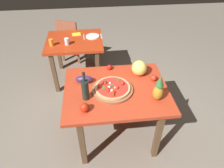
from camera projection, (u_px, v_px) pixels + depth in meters
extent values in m
plane|color=gray|center=(115.00, 130.00, 2.73)|extent=(10.00, 10.00, 0.00)
cube|color=brown|center=(82.00, 144.00, 2.16)|extent=(0.06, 0.06, 0.70)
cube|color=brown|center=(158.00, 137.00, 2.23)|extent=(0.06, 0.06, 0.70)
cube|color=brown|center=(82.00, 93.00, 2.79)|extent=(0.06, 0.06, 0.70)
cube|color=brown|center=(141.00, 89.00, 2.87)|extent=(0.06, 0.06, 0.70)
cube|color=#BD3A1F|center=(116.00, 90.00, 2.28)|extent=(1.16, 0.93, 0.04)
cube|color=brown|center=(55.00, 74.00, 3.14)|extent=(0.06, 0.06, 0.70)
cube|color=brown|center=(98.00, 71.00, 3.20)|extent=(0.06, 0.06, 0.70)
cube|color=brown|center=(59.00, 52.00, 3.66)|extent=(0.06, 0.06, 0.70)
cube|color=brown|center=(96.00, 50.00, 3.72)|extent=(0.06, 0.06, 0.70)
cube|color=#BE3515|center=(74.00, 41.00, 3.20)|extent=(0.89, 0.77, 0.04)
cube|color=#955938|center=(85.00, 46.00, 4.13)|extent=(0.04, 0.04, 0.41)
cube|color=#955938|center=(70.00, 44.00, 4.20)|extent=(0.04, 0.04, 0.41)
cube|color=#955938|center=(78.00, 54.00, 3.89)|extent=(0.04, 0.04, 0.41)
cube|color=#955938|center=(63.00, 52.00, 3.96)|extent=(0.04, 0.04, 0.41)
cube|color=#955938|center=(72.00, 39.00, 3.90)|extent=(0.52, 0.52, 0.04)
cube|color=#96523A|center=(67.00, 32.00, 3.63)|extent=(0.39, 0.19, 0.40)
cylinder|color=#955938|center=(113.00, 89.00, 2.24)|extent=(0.46, 0.46, 0.02)
cylinder|color=tan|center=(113.00, 88.00, 2.22)|extent=(0.39, 0.39, 0.02)
cylinder|color=red|center=(113.00, 87.00, 2.21)|extent=(0.34, 0.34, 0.00)
sphere|color=red|center=(113.00, 92.00, 2.13)|extent=(0.04, 0.04, 0.04)
sphere|color=red|center=(105.00, 83.00, 2.25)|extent=(0.04, 0.04, 0.04)
sphere|color=red|center=(113.00, 95.00, 2.10)|extent=(0.03, 0.03, 0.03)
sphere|color=red|center=(122.00, 84.00, 2.24)|extent=(0.04, 0.04, 0.04)
sphere|color=red|center=(117.00, 88.00, 2.18)|extent=(0.04, 0.04, 0.04)
sphere|color=red|center=(107.00, 89.00, 2.17)|extent=(0.04, 0.04, 0.04)
sphere|color=red|center=(100.00, 87.00, 2.20)|extent=(0.04, 0.04, 0.04)
sphere|color=red|center=(108.00, 91.00, 2.15)|extent=(0.04, 0.04, 0.04)
cube|color=#2A7B23|center=(118.00, 79.00, 2.31)|extent=(0.05, 0.05, 0.00)
cube|color=#397030|center=(106.00, 82.00, 2.27)|extent=(0.04, 0.05, 0.00)
cube|color=#388430|center=(103.00, 88.00, 2.20)|extent=(0.04, 0.05, 0.00)
cube|color=#2D7733|center=(104.00, 82.00, 2.27)|extent=(0.03, 0.04, 0.00)
cube|color=#367539|center=(112.00, 85.00, 2.23)|extent=(0.05, 0.05, 0.00)
sphere|color=white|center=(109.00, 87.00, 2.19)|extent=(0.03, 0.03, 0.03)
sphere|color=silver|center=(110.00, 83.00, 2.25)|extent=(0.03, 0.03, 0.03)
sphere|color=white|center=(115.00, 88.00, 2.19)|extent=(0.02, 0.02, 0.02)
sphere|color=#F2E9CF|center=(112.00, 91.00, 2.15)|extent=(0.04, 0.04, 0.04)
cylinder|color=#1D2B23|center=(85.00, 90.00, 2.07)|extent=(0.08, 0.08, 0.23)
cylinder|color=#1D2B23|center=(84.00, 78.00, 1.97)|extent=(0.03, 0.03, 0.09)
cylinder|color=black|center=(83.00, 73.00, 1.94)|extent=(0.03, 0.03, 0.02)
ellipsoid|color=#B48324|center=(158.00, 93.00, 2.08)|extent=(0.11, 0.11, 0.18)
cone|color=#326B36|center=(160.00, 81.00, 1.98)|extent=(0.09, 0.09, 0.12)
sphere|color=#E8D360|center=(139.00, 68.00, 2.42)|extent=(0.19, 0.19, 0.19)
ellipsoid|color=red|center=(84.00, 108.00, 1.98)|extent=(0.09, 0.09, 0.10)
ellipsoid|color=#3E264F|center=(84.00, 79.00, 2.33)|extent=(0.21, 0.11, 0.09)
sphere|color=red|center=(158.00, 84.00, 2.27)|extent=(0.08, 0.08, 0.08)
sphere|color=red|center=(109.00, 67.00, 2.54)|extent=(0.07, 0.07, 0.07)
sphere|color=red|center=(154.00, 78.00, 2.36)|extent=(0.07, 0.07, 0.07)
cylinder|color=orange|center=(51.00, 43.00, 3.01)|extent=(0.06, 0.06, 0.10)
cylinder|color=silver|center=(67.00, 41.00, 3.04)|extent=(0.07, 0.07, 0.10)
cylinder|color=white|center=(93.00, 36.00, 3.27)|extent=(0.22, 0.22, 0.02)
cube|color=silver|center=(84.00, 37.00, 3.26)|extent=(0.02, 0.18, 0.01)
cube|color=silver|center=(101.00, 36.00, 3.28)|extent=(0.03, 0.18, 0.01)
cube|color=yellow|center=(76.00, 34.00, 3.34)|extent=(0.15, 0.14, 0.01)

